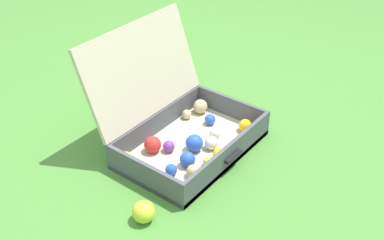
% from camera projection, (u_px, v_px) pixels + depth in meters
% --- Properties ---
extents(ground_plane, '(16.00, 16.00, 0.00)m').
position_uv_depth(ground_plane, '(178.00, 148.00, 2.25)').
color(ground_plane, '#4C8C38').
extents(open_suitcase, '(0.67, 0.61, 0.54)m').
position_uv_depth(open_suitcase, '(179.00, 124.00, 2.21)').
color(open_suitcase, beige).
rests_on(open_suitcase, ground).
extents(stray_ball_on_grass, '(0.09, 0.09, 0.09)m').
position_uv_depth(stray_ball_on_grass, '(144.00, 212.00, 1.84)').
color(stray_ball_on_grass, '#CCDB38').
rests_on(stray_ball_on_grass, ground).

